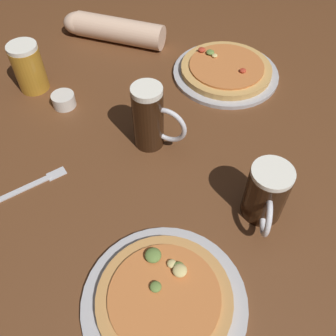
{
  "coord_description": "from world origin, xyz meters",
  "views": [
    {
      "loc": [
        -0.02,
        -0.55,
        0.69
      ],
      "look_at": [
        0.0,
        0.0,
        0.02
      ],
      "focal_mm": 39.42,
      "sensor_mm": 36.0,
      "label": 1
    }
  ],
  "objects_px": {
    "pizza_plate_far": "(226,70)",
    "fork_left": "(24,188)",
    "pizza_plate_near": "(164,299)",
    "ramekin_butter": "(64,100)",
    "beer_mug_pale": "(266,194)",
    "beer_mug_dark": "(28,67)",
    "diner_arm": "(110,29)",
    "beer_mug_amber": "(150,118)"
  },
  "relations": [
    {
      "from": "fork_left",
      "to": "beer_mug_dark",
      "type": "bearing_deg",
      "value": 97.6
    },
    {
      "from": "beer_mug_dark",
      "to": "beer_mug_pale",
      "type": "bearing_deg",
      "value": -37.67
    },
    {
      "from": "pizza_plate_near",
      "to": "diner_arm",
      "type": "height_order",
      "value": "diner_arm"
    },
    {
      "from": "beer_mug_dark",
      "to": "diner_arm",
      "type": "relative_size",
      "value": 0.41
    },
    {
      "from": "beer_mug_amber",
      "to": "beer_mug_pale",
      "type": "height_order",
      "value": "beer_mug_amber"
    },
    {
      "from": "beer_mug_amber",
      "to": "ramekin_butter",
      "type": "distance_m",
      "value": 0.29
    },
    {
      "from": "beer_mug_dark",
      "to": "diner_arm",
      "type": "xyz_separation_m",
      "value": [
        0.21,
        0.24,
        -0.03
      ]
    },
    {
      "from": "pizza_plate_far",
      "to": "beer_mug_amber",
      "type": "bearing_deg",
      "value": -129.18
    },
    {
      "from": "pizza_plate_far",
      "to": "beer_mug_amber",
      "type": "relative_size",
      "value": 1.83
    },
    {
      "from": "pizza_plate_near",
      "to": "fork_left",
      "type": "bearing_deg",
      "value": 139.62
    },
    {
      "from": "pizza_plate_near",
      "to": "ramekin_butter",
      "type": "relative_size",
      "value": 4.86
    },
    {
      "from": "beer_mug_pale",
      "to": "diner_arm",
      "type": "relative_size",
      "value": 0.41
    },
    {
      "from": "beer_mug_pale",
      "to": "fork_left",
      "type": "bearing_deg",
      "value": 171.77
    },
    {
      "from": "pizza_plate_far",
      "to": "beer_mug_pale",
      "type": "xyz_separation_m",
      "value": [
        0.02,
        -0.49,
        0.05
      ]
    },
    {
      "from": "beer_mug_amber",
      "to": "ramekin_butter",
      "type": "relative_size",
      "value": 2.73
    },
    {
      "from": "pizza_plate_far",
      "to": "beer_mug_dark",
      "type": "bearing_deg",
      "value": -175.95
    },
    {
      "from": "fork_left",
      "to": "diner_arm",
      "type": "distance_m",
      "value": 0.64
    },
    {
      "from": "pizza_plate_near",
      "to": "beer_mug_amber",
      "type": "distance_m",
      "value": 0.42
    },
    {
      "from": "beer_mug_dark",
      "to": "ramekin_butter",
      "type": "distance_m",
      "value": 0.14
    },
    {
      "from": "pizza_plate_far",
      "to": "fork_left",
      "type": "distance_m",
      "value": 0.67
    },
    {
      "from": "beer_mug_dark",
      "to": "ramekin_butter",
      "type": "relative_size",
      "value": 2.2
    },
    {
      "from": "beer_mug_amber",
      "to": "fork_left",
      "type": "xyz_separation_m",
      "value": [
        -0.29,
        -0.14,
        -0.08
      ]
    },
    {
      "from": "diner_arm",
      "to": "pizza_plate_near",
      "type": "bearing_deg",
      "value": -79.76
    },
    {
      "from": "pizza_plate_near",
      "to": "fork_left",
      "type": "relative_size",
      "value": 1.6
    },
    {
      "from": "pizza_plate_near",
      "to": "beer_mug_pale",
      "type": "relative_size",
      "value": 2.19
    },
    {
      "from": "beer_mug_pale",
      "to": "fork_left",
      "type": "relative_size",
      "value": 0.73
    },
    {
      "from": "beer_mug_pale",
      "to": "pizza_plate_far",
      "type": "bearing_deg",
      "value": 91.76
    },
    {
      "from": "pizza_plate_far",
      "to": "diner_arm",
      "type": "height_order",
      "value": "diner_arm"
    },
    {
      "from": "beer_mug_dark",
      "to": "beer_mug_pale",
      "type": "distance_m",
      "value": 0.74
    },
    {
      "from": "pizza_plate_far",
      "to": "ramekin_butter",
      "type": "relative_size",
      "value": 5.0
    },
    {
      "from": "pizza_plate_near",
      "to": "beer_mug_dark",
      "type": "bearing_deg",
      "value": 119.75
    },
    {
      "from": "pizza_plate_near",
      "to": "pizza_plate_far",
      "type": "height_order",
      "value": "pizza_plate_near"
    },
    {
      "from": "beer_mug_dark",
      "to": "ramekin_butter",
      "type": "xyz_separation_m",
      "value": [
        0.1,
        -0.09,
        -0.05
      ]
    },
    {
      "from": "beer_mug_dark",
      "to": "beer_mug_amber",
      "type": "distance_m",
      "value": 0.42
    },
    {
      "from": "pizza_plate_far",
      "to": "diner_arm",
      "type": "xyz_separation_m",
      "value": [
        -0.36,
        0.2,
        0.02
      ]
    },
    {
      "from": "fork_left",
      "to": "beer_mug_amber",
      "type": "bearing_deg",
      "value": 25.12
    },
    {
      "from": "beer_mug_pale",
      "to": "diner_arm",
      "type": "height_order",
      "value": "beer_mug_pale"
    },
    {
      "from": "beer_mug_dark",
      "to": "beer_mug_amber",
      "type": "relative_size",
      "value": 0.81
    },
    {
      "from": "pizza_plate_near",
      "to": "diner_arm",
      "type": "distance_m",
      "value": 0.9
    },
    {
      "from": "pizza_plate_near",
      "to": "ramekin_butter",
      "type": "xyz_separation_m",
      "value": [
        -0.27,
        0.56,
        0.0
      ]
    },
    {
      "from": "pizza_plate_near",
      "to": "ramekin_butter",
      "type": "distance_m",
      "value": 0.62
    },
    {
      "from": "diner_arm",
      "to": "fork_left",
      "type": "bearing_deg",
      "value": -104.36
    }
  ]
}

